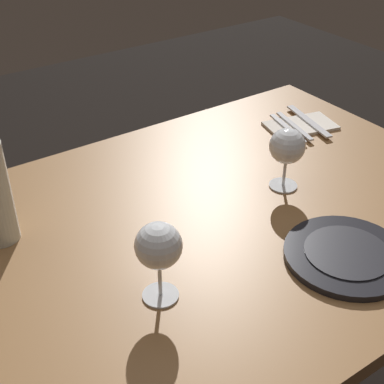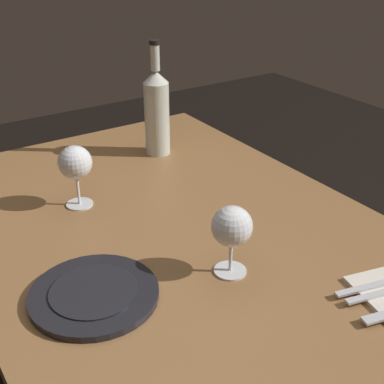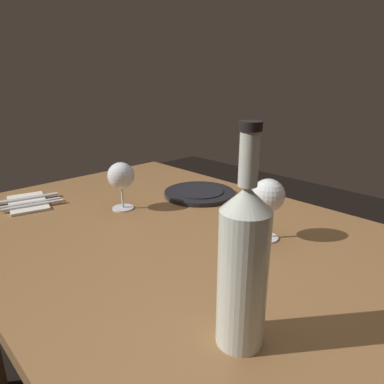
{
  "view_description": "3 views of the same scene",
  "coord_description": "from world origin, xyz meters",
  "px_view_note": "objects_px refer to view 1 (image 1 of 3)",
  "views": [
    {
      "loc": [
        -0.57,
        -0.76,
        1.44
      ],
      "look_at": [
        -0.03,
        0.03,
        0.81
      ],
      "focal_mm": 51.58,
      "sensor_mm": 36.0,
      "label": 1
    },
    {
      "loc": [
        0.89,
        -0.53,
        1.37
      ],
      "look_at": [
        0.08,
        0.01,
        0.86
      ],
      "focal_mm": 49.04,
      "sensor_mm": 36.0,
      "label": 2
    },
    {
      "loc": [
        -0.64,
        0.54,
        1.13
      ],
      "look_at": [
        -0.03,
        -0.05,
        0.84
      ],
      "focal_mm": 31.77,
      "sensor_mm": 36.0,
      "label": 3
    }
  ],
  "objects_px": {
    "wine_glass_right": "(159,247)",
    "fork_outer": "(288,128)",
    "dinner_plate": "(347,255)",
    "table_knife": "(309,121)",
    "folded_napkin": "(301,126)",
    "wine_glass_left": "(287,147)",
    "fork_inner": "(294,126)"
  },
  "relations": [
    {
      "from": "dinner_plate",
      "to": "wine_glass_right",
      "type": "bearing_deg",
      "value": 161.65
    },
    {
      "from": "wine_glass_left",
      "to": "table_knife",
      "type": "height_order",
      "value": "wine_glass_left"
    },
    {
      "from": "fork_outer",
      "to": "table_knife",
      "type": "relative_size",
      "value": 0.85
    },
    {
      "from": "wine_glass_left",
      "to": "fork_outer",
      "type": "height_order",
      "value": "wine_glass_left"
    },
    {
      "from": "wine_glass_right",
      "to": "dinner_plate",
      "type": "height_order",
      "value": "wine_glass_right"
    },
    {
      "from": "dinner_plate",
      "to": "fork_outer",
      "type": "height_order",
      "value": "dinner_plate"
    },
    {
      "from": "wine_glass_right",
      "to": "fork_outer",
      "type": "xyz_separation_m",
      "value": [
        0.62,
        0.34,
        -0.1
      ]
    },
    {
      "from": "wine_glass_left",
      "to": "table_knife",
      "type": "relative_size",
      "value": 0.7
    },
    {
      "from": "dinner_plate",
      "to": "table_knife",
      "type": "height_order",
      "value": "dinner_plate"
    },
    {
      "from": "wine_glass_left",
      "to": "dinner_plate",
      "type": "height_order",
      "value": "wine_glass_left"
    },
    {
      "from": "fork_inner",
      "to": "dinner_plate",
      "type": "bearing_deg",
      "value": -122.88
    },
    {
      "from": "wine_glass_left",
      "to": "wine_glass_right",
      "type": "xyz_separation_m",
      "value": [
        -0.43,
        -0.15,
        0.01
      ]
    },
    {
      "from": "wine_glass_left",
      "to": "folded_napkin",
      "type": "bearing_deg",
      "value": 38.79
    },
    {
      "from": "folded_napkin",
      "to": "wine_glass_right",
      "type": "bearing_deg",
      "value": -152.92
    },
    {
      "from": "dinner_plate",
      "to": "fork_outer",
      "type": "bearing_deg",
      "value": 59.37
    },
    {
      "from": "wine_glass_right",
      "to": "fork_inner",
      "type": "height_order",
      "value": "wine_glass_right"
    },
    {
      "from": "wine_glass_right",
      "to": "table_knife",
      "type": "height_order",
      "value": "wine_glass_right"
    },
    {
      "from": "folded_napkin",
      "to": "wine_glass_left",
      "type": "bearing_deg",
      "value": -141.21
    },
    {
      "from": "fork_outer",
      "to": "table_knife",
      "type": "height_order",
      "value": "same"
    },
    {
      "from": "wine_glass_right",
      "to": "folded_napkin",
      "type": "distance_m",
      "value": 0.77
    },
    {
      "from": "table_knife",
      "to": "folded_napkin",
      "type": "bearing_deg",
      "value": 180.0
    },
    {
      "from": "wine_glass_right",
      "to": "fork_inner",
      "type": "distance_m",
      "value": 0.74
    },
    {
      "from": "fork_inner",
      "to": "table_knife",
      "type": "bearing_deg",
      "value": 0.0
    },
    {
      "from": "dinner_plate",
      "to": "fork_inner",
      "type": "xyz_separation_m",
      "value": [
        0.3,
        0.46,
        0.0
      ]
    },
    {
      "from": "dinner_plate",
      "to": "fork_outer",
      "type": "xyz_separation_m",
      "value": [
        0.27,
        0.46,
        0.0
      ]
    },
    {
      "from": "dinner_plate",
      "to": "wine_glass_left",
      "type": "bearing_deg",
      "value": 74.05
    },
    {
      "from": "dinner_plate",
      "to": "folded_napkin",
      "type": "height_order",
      "value": "dinner_plate"
    },
    {
      "from": "wine_glass_left",
      "to": "dinner_plate",
      "type": "bearing_deg",
      "value": -105.95
    },
    {
      "from": "wine_glass_right",
      "to": "table_knife",
      "type": "xyz_separation_m",
      "value": [
        0.7,
        0.34,
        -0.1
      ]
    },
    {
      "from": "dinner_plate",
      "to": "folded_napkin",
      "type": "xyz_separation_m",
      "value": [
        0.32,
        0.46,
        -0.0
      ]
    },
    {
      "from": "wine_glass_left",
      "to": "wine_glass_right",
      "type": "distance_m",
      "value": 0.45
    },
    {
      "from": "wine_glass_right",
      "to": "folded_napkin",
      "type": "xyz_separation_m",
      "value": [
        0.67,
        0.34,
        -0.11
      ]
    }
  ]
}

